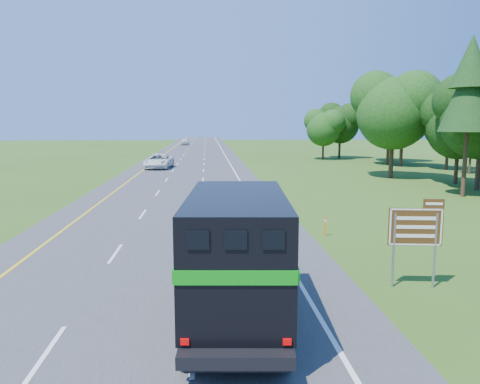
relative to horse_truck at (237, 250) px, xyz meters
The scene contains 7 objects.
road 46.20m from the horse_truck, 93.82° to the left, with size 15.00×260.00×0.04m, color #38383A.
lane_markings 46.20m from the horse_truck, 93.82° to the left, with size 11.15×260.00×0.01m.
horse_truck is the anchor object (origin of this frame).
white_suv 46.76m from the horse_truck, 98.45° to the left, with size 2.98×6.46×1.80m, color white.
far_car 109.84m from the horse_truck, 93.38° to the left, with size 2.08×5.17×1.76m, color silver.
exit_sign 6.69m from the horse_truck, 18.20° to the left, with size 1.85×0.28×3.15m.
delineator 11.05m from the horse_truck, 62.03° to the left, with size 0.09×0.05×1.04m.
Camera 1 is at (2.21, -9.27, 5.73)m, focal length 35.00 mm.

